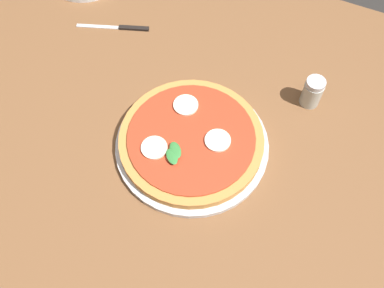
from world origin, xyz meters
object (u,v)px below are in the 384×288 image
Objects in this scene: knife at (122,28)px; pepper_shaker at (312,92)px; dining_table at (146,171)px; serving_tray at (192,145)px; pizza at (191,139)px.

pepper_shaker is at bearing -2.56° from knife.
dining_table is 0.35m from knife.
serving_tray is at bearing -131.50° from pepper_shaker.
knife is 0.47m from pepper_shaker.
pepper_shaker is (0.46, -0.02, 0.03)m from knife.
knife is (-0.28, 0.22, -0.02)m from pizza.
serving_tray is (0.09, 0.05, 0.09)m from dining_table.
dining_table is at bearing -136.38° from pepper_shaker.
pizza reaches higher than dining_table.
knife reaches higher than dining_table.
serving_tray reaches higher than knife.
pepper_shaker is (0.18, 0.20, 0.03)m from serving_tray.
serving_tray is 0.27m from pepper_shaker.
dining_table is 0.15m from pizza.
pizza is 0.36m from knife.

